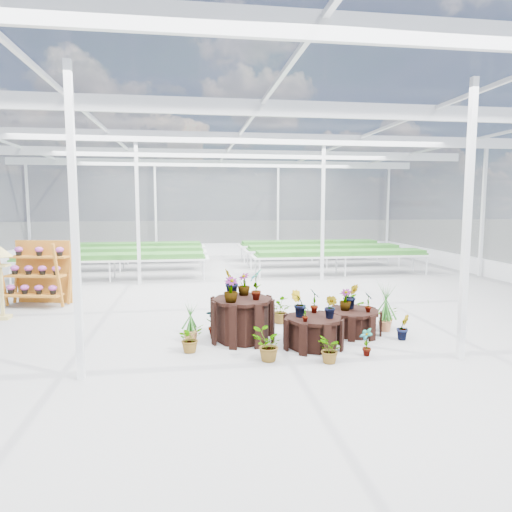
{
  "coord_description": "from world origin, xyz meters",
  "views": [
    {
      "loc": [
        -1.39,
        -10.73,
        2.55
      ],
      "look_at": [
        0.18,
        0.08,
        1.3
      ],
      "focal_mm": 32.0,
      "sensor_mm": 36.0,
      "label": 1
    }
  ],
  "objects": [
    {
      "name": "ground_plane",
      "position": [
        0.0,
        0.0,
        0.0
      ],
      "size": [
        24.0,
        24.0,
        0.0
      ],
      "primitive_type": "plane",
      "color": "gray",
      "rests_on": "ground"
    },
    {
      "name": "greenhouse_shell",
      "position": [
        0.0,
        0.0,
        2.25
      ],
      "size": [
        18.0,
        24.0,
        4.5
      ],
      "primitive_type": null,
      "color": "white",
      "rests_on": "ground"
    },
    {
      "name": "steel_frame",
      "position": [
        0.0,
        0.0,
        2.25
      ],
      "size": [
        18.0,
        24.0,
        4.5
      ],
      "primitive_type": null,
      "color": "silver",
      "rests_on": "ground"
    },
    {
      "name": "nursery_benches",
      "position": [
        0.0,
        7.2,
        0.42
      ],
      "size": [
        16.0,
        7.0,
        0.84
      ],
      "primitive_type": null,
      "color": "silver",
      "rests_on": "ground"
    },
    {
      "name": "plinth_tall",
      "position": [
        -0.45,
        -2.45,
        0.4
      ],
      "size": [
        1.54,
        1.54,
        0.8
      ],
      "primitive_type": "cylinder",
      "rotation": [
        0.0,
        0.0,
        -0.4
      ],
      "color": "black",
      "rests_on": "ground"
    },
    {
      "name": "plinth_mid",
      "position": [
        0.75,
        -3.05,
        0.28
      ],
      "size": [
        1.24,
        1.24,
        0.55
      ],
      "primitive_type": "cylinder",
      "rotation": [
        0.0,
        0.0,
        0.2
      ],
      "color": "black",
      "rests_on": "ground"
    },
    {
      "name": "plinth_low",
      "position": [
        1.75,
        -2.35,
        0.24
      ],
      "size": [
        1.39,
        1.39,
        0.48
      ],
      "primitive_type": "cylinder",
      "rotation": [
        0.0,
        0.0,
        0.4
      ],
      "color": "black",
      "rests_on": "ground"
    },
    {
      "name": "shelf_rack",
      "position": [
        -5.21,
        1.24,
        0.81
      ],
      "size": [
        1.68,
        1.14,
        1.62
      ],
      "primitive_type": null,
      "rotation": [
        0.0,
        0.0,
        -0.23
      ],
      "color": "#AA661C",
      "rests_on": "ground"
    },
    {
      "name": "bird_table",
      "position": [
        -5.54,
        -0.09,
        0.83
      ],
      "size": [
        0.39,
        0.39,
        1.65
      ],
      "primitive_type": null,
      "rotation": [
        0.0,
        0.0,
        -0.0
      ],
      "color": "tan",
      "rests_on": "ground"
    },
    {
      "name": "nursery_plants",
      "position": [
        0.62,
        -2.39,
        0.44
      ],
      "size": [
        4.57,
        3.1,
        1.37
      ],
      "color": "#2A6624",
      "rests_on": "ground"
    }
  ]
}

